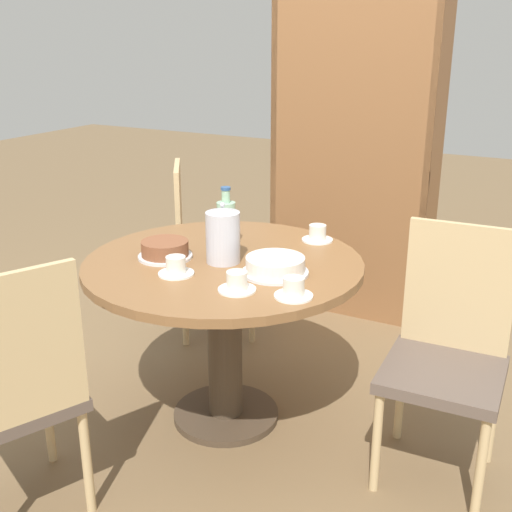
% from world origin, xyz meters
% --- Properties ---
extents(ground_plane, '(14.00, 14.00, 0.00)m').
position_xyz_m(ground_plane, '(0.00, 0.00, 0.00)').
color(ground_plane, brown).
extents(dining_table, '(1.13, 1.13, 0.74)m').
position_xyz_m(dining_table, '(0.00, 0.00, 0.58)').
color(dining_table, '#473828').
rests_on(dining_table, ground_plane).
extents(chair_a, '(0.44, 0.44, 0.95)m').
position_xyz_m(chair_a, '(0.89, 0.11, 0.50)').
color(chair_a, tan).
rests_on(chair_a, ground_plane).
extents(chair_b, '(0.58, 0.58, 0.95)m').
position_xyz_m(chair_b, '(-0.55, 0.71, 0.50)').
color(chair_b, tan).
rests_on(chair_b, ground_plane).
extents(chair_c, '(0.55, 0.55, 0.95)m').
position_xyz_m(chair_c, '(-0.30, -0.85, 0.50)').
color(chair_c, tan).
rests_on(chair_c, ground_plane).
extents(bookshelf, '(0.93, 0.28, 1.82)m').
position_xyz_m(bookshelf, '(0.04, 1.38, 0.89)').
color(bookshelf, brown).
rests_on(bookshelf, ground_plane).
extents(coffee_pot, '(0.14, 0.14, 0.25)m').
position_xyz_m(coffee_pot, '(0.01, -0.02, 0.85)').
color(coffee_pot, silver).
rests_on(coffee_pot, dining_table).
extents(water_bottle, '(0.08, 0.08, 0.26)m').
position_xyz_m(water_bottle, '(-0.08, 0.16, 0.84)').
color(water_bottle, '#99C6A3').
rests_on(water_bottle, dining_table).
extents(cake_main, '(0.26, 0.26, 0.07)m').
position_xyz_m(cake_main, '(0.25, -0.04, 0.77)').
color(cake_main, silver).
rests_on(cake_main, dining_table).
extents(cake_second, '(0.22, 0.22, 0.07)m').
position_xyz_m(cake_second, '(-0.22, -0.09, 0.77)').
color(cake_second, silver).
rests_on(cake_second, dining_table).
extents(cup_a, '(0.14, 0.14, 0.07)m').
position_xyz_m(cup_a, '(-0.08, -0.22, 0.76)').
color(cup_a, white).
rests_on(cup_a, dining_table).
extents(cup_b, '(0.14, 0.14, 0.07)m').
position_xyz_m(cup_b, '(0.21, -0.25, 0.76)').
color(cup_b, white).
rests_on(cup_b, dining_table).
extents(cup_c, '(0.14, 0.14, 0.07)m').
position_xyz_m(cup_c, '(0.41, -0.21, 0.76)').
color(cup_c, white).
rests_on(cup_c, dining_table).
extents(cup_d, '(0.14, 0.14, 0.07)m').
position_xyz_m(cup_d, '(0.24, 0.42, 0.76)').
color(cup_d, white).
rests_on(cup_d, dining_table).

